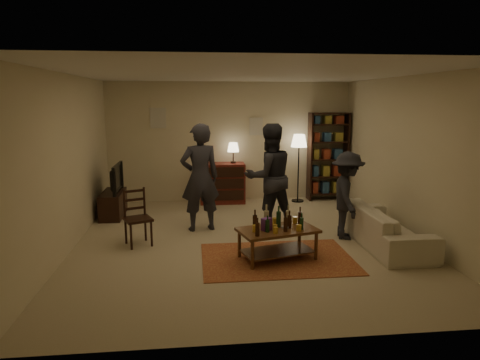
{
  "coord_description": "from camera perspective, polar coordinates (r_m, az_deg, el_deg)",
  "views": [
    {
      "loc": [
        -0.83,
        -6.72,
        2.31
      ],
      "look_at": [
        -0.08,
        0.1,
        1.01
      ],
      "focal_mm": 32.0,
      "sensor_mm": 36.0,
      "label": 1
    }
  ],
  "objects": [
    {
      "name": "coffee_table",
      "position": [
        6.29,
        4.99,
        -6.97
      ],
      "size": [
        1.25,
        0.89,
        0.8
      ],
      "rotation": [
        0.0,
        0.0,
        0.26
      ],
      "color": "brown",
      "rests_on": "ground"
    },
    {
      "name": "bookshelf",
      "position": [
        10.07,
        11.62,
        3.21
      ],
      "size": [
        0.9,
        0.34,
        2.02
      ],
      "color": "black",
      "rests_on": "ground"
    },
    {
      "name": "room_shell",
      "position": [
        9.71,
        -5.21,
        7.74
      ],
      "size": [
        6.0,
        6.0,
        6.0
      ],
      "color": "beige",
      "rests_on": "ground"
    },
    {
      "name": "dresser",
      "position": [
        9.63,
        -2.33,
        -0.27
      ],
      "size": [
        1.0,
        0.5,
        1.36
      ],
      "color": "maroon",
      "rests_on": "ground"
    },
    {
      "name": "person_right",
      "position": [
        7.64,
        3.91,
        0.42
      ],
      "size": [
        1.07,
        0.93,
        1.9
      ],
      "primitive_type": "imported",
      "rotation": [
        0.0,
        0.0,
        3.4
      ],
      "color": "#24252C",
      "rests_on": "ground"
    },
    {
      "name": "person_left",
      "position": [
        7.56,
        -5.36,
        0.31
      ],
      "size": [
        0.78,
        0.6,
        1.9
      ],
      "primitive_type": "imported",
      "rotation": [
        0.0,
        0.0,
        3.37
      ],
      "color": "#292932",
      "rests_on": "ground"
    },
    {
      "name": "floor",
      "position": [
        7.15,
        0.76,
        -8.13
      ],
      "size": [
        6.0,
        6.0,
        0.0
      ],
      "primitive_type": "plane",
      "color": "#C6B793",
      "rests_on": "ground"
    },
    {
      "name": "rug",
      "position": [
        6.42,
        4.98,
        -10.38
      ],
      "size": [
        2.2,
        1.5,
        0.01
      ],
      "primitive_type": "cube",
      "color": "maroon",
      "rests_on": "ground"
    },
    {
      "name": "sofa",
      "position": [
        7.29,
        18.7,
        -5.85
      ],
      "size": [
        0.81,
        2.08,
        0.61
      ],
      "primitive_type": "imported",
      "rotation": [
        0.0,
        0.0,
        1.57
      ],
      "color": "beige",
      "rests_on": "ground"
    },
    {
      "name": "dining_chair",
      "position": [
        7.07,
        -13.6,
        -4.57
      ],
      "size": [
        0.53,
        0.53,
        0.93
      ],
      "rotation": [
        0.0,
        0.0,
        0.4
      ],
      "color": "black",
      "rests_on": "ground"
    },
    {
      "name": "floor_lamp",
      "position": [
        9.71,
        7.87,
        4.61
      ],
      "size": [
        0.36,
        0.36,
        1.54
      ],
      "color": "black",
      "rests_on": "ground"
    },
    {
      "name": "tv_stand",
      "position": [
        8.88,
        -16.57,
        -2.26
      ],
      "size": [
        0.4,
        1.0,
        1.06
      ],
      "color": "black",
      "rests_on": "ground"
    },
    {
      "name": "person_by_sofa",
      "position": [
        7.35,
        14.07,
        -2.02
      ],
      "size": [
        0.7,
        1.03,
        1.47
      ],
      "primitive_type": "imported",
      "rotation": [
        0.0,
        0.0,
        1.39
      ],
      "color": "#222328",
      "rests_on": "ground"
    }
  ]
}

